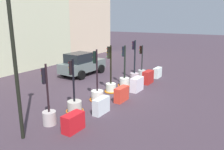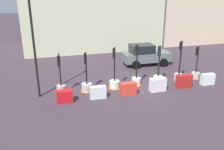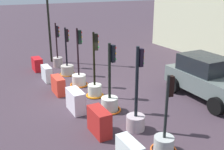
% 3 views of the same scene
% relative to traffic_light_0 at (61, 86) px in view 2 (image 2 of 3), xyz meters
% --- Properties ---
extents(ground_plane, '(120.00, 120.00, 0.00)m').
position_rel_traffic_light_0_xyz_m(ground_plane, '(5.17, -0.21, -0.55)').
color(ground_plane, '#3E303A').
extents(traffic_light_0, '(0.59, 0.59, 2.71)m').
position_rel_traffic_light_0_xyz_m(traffic_light_0, '(0.00, 0.00, 0.00)').
color(traffic_light_0, '#B3A5A3').
rests_on(traffic_light_0, ground_plane).
extents(traffic_light_1, '(0.89, 0.89, 2.67)m').
position_rel_traffic_light_0_xyz_m(traffic_light_1, '(1.67, 0.01, -0.14)').
color(traffic_light_1, '#B6ADA3').
rests_on(traffic_light_1, ground_plane).
extents(traffic_light_2, '(0.92, 0.92, 2.90)m').
position_rel_traffic_light_0_xyz_m(traffic_light_2, '(3.57, -0.05, -0.11)').
color(traffic_light_2, silver).
rests_on(traffic_light_2, ground_plane).
extents(traffic_light_3, '(0.81, 0.81, 2.96)m').
position_rel_traffic_light_0_xyz_m(traffic_light_3, '(5.21, 0.06, -0.05)').
color(traffic_light_3, silver).
rests_on(traffic_light_3, ground_plane).
extents(traffic_light_4, '(0.94, 0.94, 2.79)m').
position_rel_traffic_light_0_xyz_m(traffic_light_4, '(6.84, -0.05, -0.09)').
color(traffic_light_4, silver).
rests_on(traffic_light_4, ground_plane).
extents(traffic_light_5, '(0.66, 0.66, 3.00)m').
position_rel_traffic_light_0_xyz_m(traffic_light_5, '(8.58, 0.05, 0.02)').
color(traffic_light_5, '#B7A6AE').
rests_on(traffic_light_5, ground_plane).
extents(traffic_light_6, '(0.82, 0.82, 2.47)m').
position_rel_traffic_light_0_xyz_m(traffic_light_6, '(10.07, 0.11, -0.14)').
color(traffic_light_6, '#AAAFAD').
rests_on(traffic_light_6, ground_plane).
extents(construction_barrier_0, '(0.97, 0.49, 0.76)m').
position_rel_traffic_light_0_xyz_m(construction_barrier_0, '(0.09, -1.29, -0.17)').
color(construction_barrier_0, red).
rests_on(construction_barrier_0, ground_plane).
extents(construction_barrier_1, '(1.00, 0.38, 0.80)m').
position_rel_traffic_light_0_xyz_m(construction_barrier_1, '(2.14, -1.29, -0.15)').
color(construction_barrier_1, silver).
rests_on(construction_barrier_1, ground_plane).
extents(construction_barrier_2, '(1.04, 0.41, 0.82)m').
position_rel_traffic_light_0_xyz_m(construction_barrier_2, '(4.13, -1.32, -0.14)').
color(construction_barrier_2, red).
rests_on(construction_barrier_2, ground_plane).
extents(construction_barrier_3, '(1.08, 0.49, 0.89)m').
position_rel_traffic_light_0_xyz_m(construction_barrier_3, '(6.22, -1.27, -0.10)').
color(construction_barrier_3, silver).
rests_on(construction_barrier_3, ground_plane).
extents(construction_barrier_4, '(1.06, 0.48, 0.91)m').
position_rel_traffic_light_0_xyz_m(construction_barrier_4, '(8.23, -1.20, -0.09)').
color(construction_barrier_4, '#AF211E').
rests_on(construction_barrier_4, ground_plane).
extents(construction_barrier_5, '(0.99, 0.40, 0.79)m').
position_rel_traffic_light_0_xyz_m(construction_barrier_5, '(10.16, -1.20, -0.15)').
color(construction_barrier_5, white).
rests_on(construction_barrier_5, ground_plane).
extents(car_grey_saloon, '(4.20, 2.20, 1.86)m').
position_rel_traffic_light_0_xyz_m(car_grey_saloon, '(7.75, 4.41, 0.37)').
color(car_grey_saloon, slate).
rests_on(car_grey_saloon, ground_plane).
extents(street_lamp_post, '(0.36, 0.36, 6.81)m').
position_rel_traffic_light_0_xyz_m(street_lamp_post, '(-1.38, -0.00, 3.63)').
color(street_lamp_post, black).
rests_on(street_lamp_post, ground_plane).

